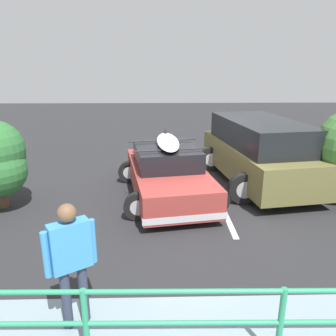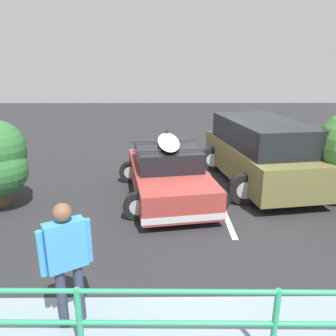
% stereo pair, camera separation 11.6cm
% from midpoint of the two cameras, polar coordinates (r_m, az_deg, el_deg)
% --- Properties ---
extents(ground_plane, '(44.00, 44.00, 0.02)m').
position_cam_midpoint_polar(ground_plane, '(8.75, 4.43, -4.44)').
color(ground_plane, '#28282B').
rests_on(ground_plane, ground).
extents(parking_stripe, '(0.12, 4.53, 0.00)m').
position_cam_midpoint_polar(parking_stripe, '(8.66, 8.17, -4.74)').
color(parking_stripe, silver).
rests_on(parking_stripe, ground).
extents(sedan_car, '(2.77, 4.21, 1.57)m').
position_cam_midpoint_polar(sedan_car, '(8.37, -0.54, -0.87)').
color(sedan_car, '#9E3833').
rests_on(sedan_car, ground).
extents(suv_car, '(3.08, 4.80, 1.82)m').
position_cam_midpoint_polar(suv_car, '(9.56, 15.18, 2.86)').
color(suv_car, brown).
rests_on(suv_car, ground).
extents(person_bystander, '(0.57, 0.42, 1.70)m').
position_cam_midpoint_polar(person_bystander, '(4.34, -17.30, -14.25)').
color(person_bystander, '#33384C').
rests_on(person_bystander, ground).
extents(railing_fence, '(8.65, 0.21, 0.98)m').
position_cam_midpoint_polar(railing_fence, '(4.00, -15.17, -23.34)').
color(railing_fence, '#2D9366').
rests_on(railing_fence, ground).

